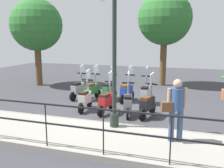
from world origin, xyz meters
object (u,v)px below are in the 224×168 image
(tree_large, at_px, (36,25))
(scooter_far_0, at_px, (145,92))
(scooter_near_0, at_px, (148,104))
(scooter_far_2, at_px, (109,89))
(scooter_far_1, at_px, (127,91))
(lamp_post_near, at_px, (114,64))
(scooter_far_4, at_px, (78,88))
(tree_distant, at_px, (165,19))
(pedestrian_with_bag, at_px, (176,106))
(scooter_far_3, at_px, (92,89))
(scooter_near_3, at_px, (85,98))
(scooter_near_1, at_px, (128,102))
(scooter_near_2, at_px, (107,101))

(tree_large, bearing_deg, scooter_far_0, -108.44)
(scooter_near_0, xyz_separation_m, scooter_far_0, (1.73, 0.41, 0.00))
(scooter_far_0, bearing_deg, scooter_far_2, 85.03)
(scooter_far_1, xyz_separation_m, scooter_far_2, (-0.01, 0.79, 0.00))
(lamp_post_near, bearing_deg, scooter_far_1, 8.52)
(scooter_far_4, bearing_deg, scooter_far_0, -76.84)
(tree_distant, relative_size, scooter_far_0, 3.41)
(pedestrian_with_bag, relative_size, scooter_near_0, 1.03)
(scooter_far_3, bearing_deg, scooter_near_0, -107.05)
(tree_distant, relative_size, scooter_far_4, 3.41)
(tree_large, height_order, scooter_far_4, tree_large)
(tree_distant, distance_m, scooter_near_0, 6.91)
(tree_large, bearing_deg, scooter_near_3, -129.85)
(tree_large, xyz_separation_m, scooter_near_1, (-3.97, -6.30, -2.89))
(scooter_near_1, distance_m, scooter_far_1, 1.96)
(scooter_near_0, distance_m, scooter_far_2, 2.73)
(scooter_near_1, bearing_deg, tree_distant, -17.95)
(scooter_near_2, bearing_deg, pedestrian_with_bag, -119.14)
(lamp_post_near, relative_size, tree_distant, 0.79)
(scooter_far_4, bearing_deg, scooter_far_1, -73.16)
(tree_distant, relative_size, scooter_near_1, 3.41)
(scooter_near_1, height_order, scooter_near_3, same)
(tree_distant, xyz_separation_m, scooter_near_3, (-6.02, 2.18, -3.25))
(tree_large, bearing_deg, scooter_near_2, -125.82)
(lamp_post_near, distance_m, scooter_far_4, 4.47)
(tree_large, bearing_deg, scooter_far_3, -118.32)
(tree_distant, bearing_deg, scooter_far_0, 177.44)
(pedestrian_with_bag, distance_m, scooter_near_3, 4.14)
(scooter_near_0, bearing_deg, pedestrian_with_bag, -139.10)
(pedestrian_with_bag, distance_m, scooter_far_0, 4.18)
(scooter_near_1, bearing_deg, scooter_far_3, 37.22)
(scooter_near_0, distance_m, scooter_far_4, 3.78)
(scooter_far_0, relative_size, scooter_far_1, 1.00)
(tree_distant, bearing_deg, scooter_far_3, 150.29)
(pedestrian_with_bag, relative_size, scooter_far_3, 1.03)
(scooter_near_1, relative_size, scooter_far_2, 1.00)
(tree_large, distance_m, scooter_far_1, 6.79)
(scooter_near_2, relative_size, scooter_far_1, 1.00)
(pedestrian_with_bag, bearing_deg, scooter_near_0, 4.17)
(scooter_near_2, xyz_separation_m, scooter_far_1, (1.89, -0.26, 0.00))
(pedestrian_with_bag, relative_size, scooter_far_1, 1.03)
(lamp_post_near, distance_m, scooter_near_3, 2.81)
(scooter_near_3, height_order, scooter_far_1, same)
(scooter_far_3, bearing_deg, scooter_far_2, -61.41)
(scooter_far_1, height_order, scooter_far_4, same)
(scooter_near_2, bearing_deg, scooter_far_3, 47.11)
(scooter_far_0, relative_size, scooter_far_4, 1.00)
(tree_distant, bearing_deg, scooter_far_1, 166.64)
(scooter_near_2, height_order, scooter_far_1, same)
(lamp_post_near, relative_size, scooter_far_2, 2.70)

